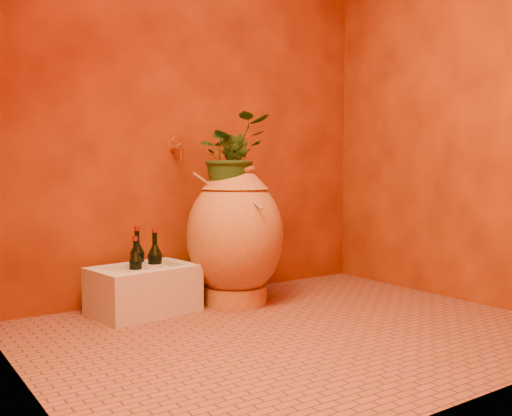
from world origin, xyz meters
TOP-DOWN VIEW (x-y plane):
  - floor at (0.00, 0.00)m, footprint 2.50×2.50m
  - wall_back at (0.00, 1.00)m, footprint 2.50×0.02m
  - wall_left at (-1.25, 0.00)m, footprint 0.02×2.00m
  - wall_right at (1.25, 0.00)m, footprint 0.02×2.00m
  - amphora at (0.07, 0.65)m, footprint 0.68×0.68m
  - stone_basin at (-0.47, 0.75)m, footprint 0.59×0.45m
  - wine_bottle_a at (-0.42, 0.70)m, footprint 0.08×0.08m
  - wine_bottle_b at (-0.48, 0.81)m, footprint 0.08×0.08m
  - wine_bottle_c at (-0.54, 0.69)m, footprint 0.07×0.07m
  - wall_tap at (-0.17, 0.92)m, footprint 0.06×0.14m
  - plant_main at (0.05, 0.66)m, footprint 0.44×0.39m
  - plant_side at (0.03, 0.62)m, footprint 0.24×0.25m

SIDE VIEW (x-z plane):
  - floor at x=0.00m, z-range 0.00..0.00m
  - stone_basin at x=-0.47m, z-range -0.01..0.25m
  - wine_bottle_c at x=-0.54m, z-range 0.10..0.39m
  - wine_bottle_a at x=-0.42m, z-range 0.09..0.43m
  - wine_bottle_b at x=-0.48m, z-range 0.09..0.43m
  - amphora at x=0.07m, z-range 0.00..0.81m
  - plant_side at x=0.03m, z-range 0.64..0.99m
  - plant_main at x=0.05m, z-range 0.64..1.11m
  - wall_tap at x=-0.17m, z-range 0.84..0.99m
  - wall_back at x=0.00m, z-range 0.00..2.50m
  - wall_left at x=-1.25m, z-range 0.00..2.50m
  - wall_right at x=1.25m, z-range 0.00..2.50m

